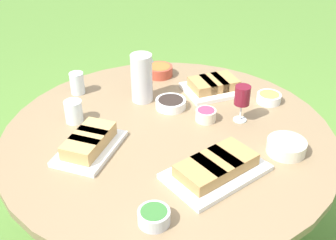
{
  "coord_description": "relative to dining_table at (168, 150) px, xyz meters",
  "views": [
    {
      "loc": [
        0.09,
        -1.52,
        1.74
      ],
      "look_at": [
        0.0,
        0.0,
        0.78
      ],
      "focal_mm": 45.0,
      "sensor_mm": 36.0,
      "label": 1
    }
  ],
  "objects": [
    {
      "name": "cup_water_near",
      "position": [
        -0.43,
        0.06,
        0.15
      ],
      "size": [
        0.08,
        0.08,
        0.1
      ],
      "color": "silver",
      "rests_on": "dining_table"
    },
    {
      "name": "platter_sandwich_side",
      "position": [
        0.21,
        0.39,
        0.13
      ],
      "size": [
        0.36,
        0.33,
        0.07
      ],
      "color": "white",
      "rests_on": "dining_table"
    },
    {
      "name": "bowl_dip_cream",
      "position": [
        0.48,
        -0.12,
        0.13
      ],
      "size": [
        0.16,
        0.16,
        0.06
      ],
      "color": "beige",
      "rests_on": "dining_table"
    },
    {
      "name": "bowl_dip_red",
      "position": [
        0.16,
        0.1,
        0.13
      ],
      "size": [
        0.09,
        0.09,
        0.05
      ],
      "color": "beige",
      "rests_on": "dining_table"
    },
    {
      "name": "platter_bread_main",
      "position": [
        0.2,
        -0.28,
        0.13
      ],
      "size": [
        0.44,
        0.43,
        0.07
      ],
      "color": "white",
      "rests_on": "dining_table"
    },
    {
      "name": "bowl_salad",
      "position": [
        -0.01,
        -0.54,
        0.13
      ],
      "size": [
        0.11,
        0.11,
        0.05
      ],
      "color": "silver",
      "rests_on": "dining_table"
    },
    {
      "name": "dining_table",
      "position": [
        0.0,
        0.0,
        0.0
      ],
      "size": [
        1.44,
        1.44,
        0.72
      ],
      "color": "#4C4C51",
      "rests_on": "ground_plane"
    },
    {
      "name": "bowl_fries",
      "position": [
        0.47,
        0.29,
        0.12
      ],
      "size": [
        0.12,
        0.12,
        0.04
      ],
      "color": "white",
      "rests_on": "dining_table"
    },
    {
      "name": "bowl_roasted_veg",
      "position": [
        -0.08,
        0.55,
        0.13
      ],
      "size": [
        0.14,
        0.14,
        0.06
      ],
      "color": "#B74733",
      "rests_on": "dining_table"
    },
    {
      "name": "water_pitcher",
      "position": [
        -0.14,
        0.27,
        0.22
      ],
      "size": [
        0.11,
        0.1,
        0.24
      ],
      "color": "silver",
      "rests_on": "dining_table"
    },
    {
      "name": "wine_glass",
      "position": [
        0.32,
        0.11,
        0.22
      ],
      "size": [
        0.07,
        0.07,
        0.17
      ],
      "color": "silver",
      "rests_on": "dining_table"
    },
    {
      "name": "platter_charcuterie",
      "position": [
        -0.31,
        -0.16,
        0.13
      ],
      "size": [
        0.28,
        0.35,
        0.08
      ],
      "color": "white",
      "rests_on": "dining_table"
    },
    {
      "name": "cup_water_far",
      "position": [
        -0.47,
        0.32,
        0.15
      ],
      "size": [
        0.07,
        0.07,
        0.11
      ],
      "color": "silver",
      "rests_on": "dining_table"
    },
    {
      "name": "bowl_olives",
      "position": [
        -0.0,
        0.21,
        0.12
      ],
      "size": [
        0.14,
        0.14,
        0.04
      ],
      "color": "white",
      "rests_on": "dining_table"
    }
  ]
}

